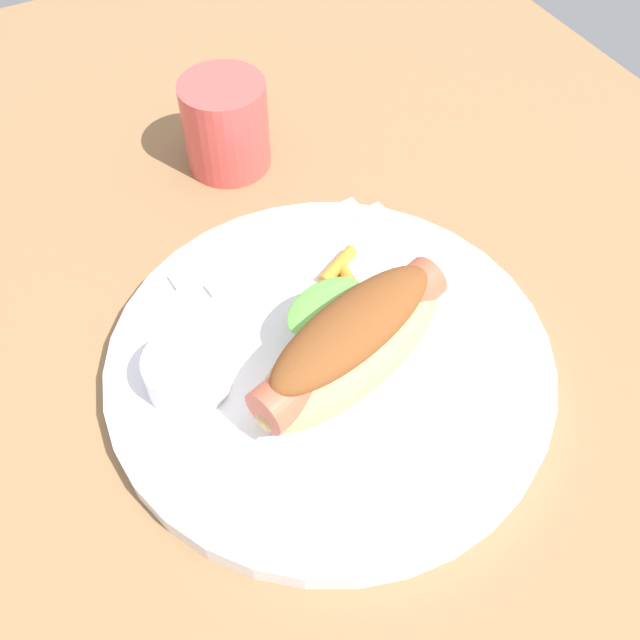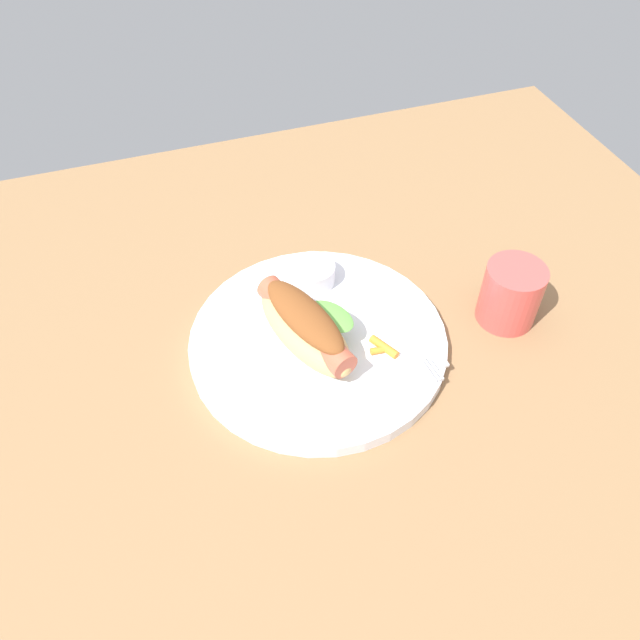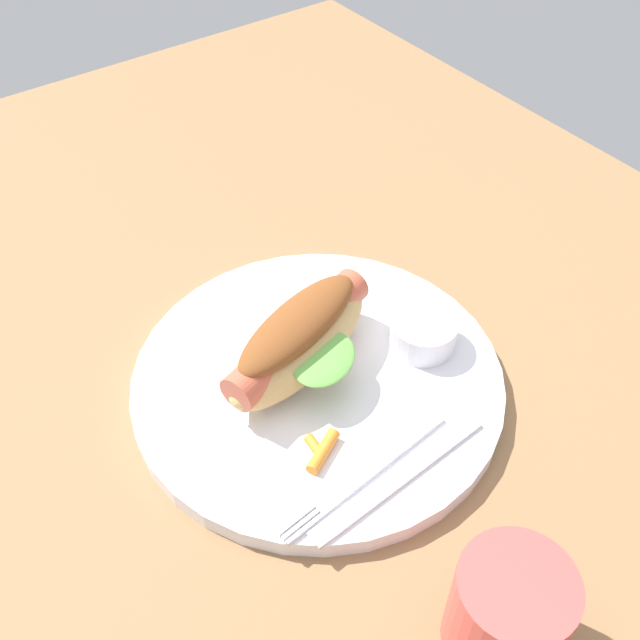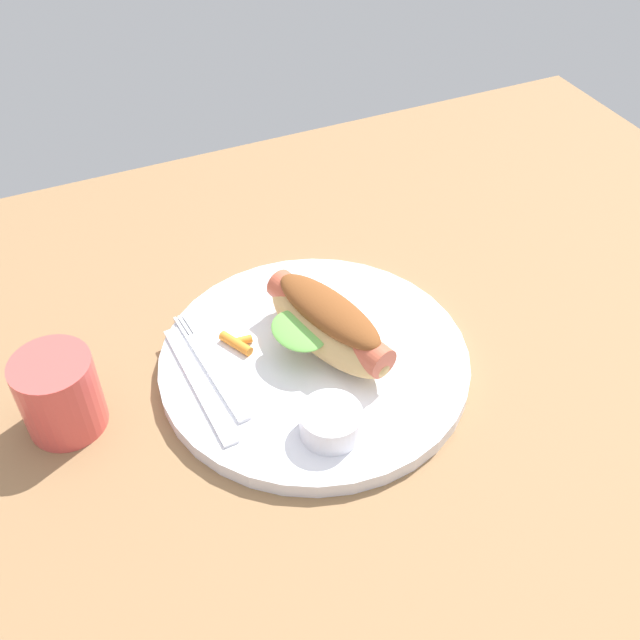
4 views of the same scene
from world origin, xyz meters
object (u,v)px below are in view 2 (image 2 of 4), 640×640
Objects in this scene: hot_dog at (305,326)px; knife at (411,319)px; drinking_cup at (511,294)px; plate at (318,342)px; carrot_garnish at (383,348)px; fork at (403,331)px; sauce_ramekin at (313,274)px.

hot_dog is 1.04× the size of knife.
drinking_cup is at bearing 77.56° from knife.
plate is 7.71cm from carrot_garnish.
knife is at bearing 71.13° from hot_dog.
carrot_garnish is at bearing 146.06° from plate.
knife is (-1.66, -1.44, -0.02)cm from fork.
sauce_ramekin is at bearing -104.79° from plate.
fork is at bearing 122.39° from sauce_ramekin.
sauce_ramekin reaches higher than plate.
knife is (-13.06, 0.36, -2.96)cm from hot_dog.
hot_dog is 4.42× the size of carrot_garnish.
fork is 2.20cm from knife.
hot_dog reaches higher than knife.
hot_dog is (1.77, 0.57, 3.94)cm from plate.
drinking_cup reaches higher than sauce_ramekin.
carrot_garnish is at bearing -59.84° from knife.
hot_dog reaches higher than sauce_ramekin.
fork and knife have the same top height.
drinking_cup is at bearing 150.33° from sauce_ramekin.
hot_dog is at bearing -95.05° from knife.
plate is 1.93× the size of fork.
knife is at bearing 175.30° from plate.
carrot_garnish is at bearing -66.40° from fork.
carrot_garnish is (4.98, 3.32, 0.28)cm from knife.
fork is 0.98× the size of knife.
drinking_cup is (-23.19, 2.81, 3.08)cm from plate.
hot_dog is 2.14× the size of drinking_cup.
hot_dog reaches higher than fork.
hot_dog is 1.07× the size of fork.
fork is (-11.40, 1.80, -2.94)cm from hot_dog.
knife is (-8.90, 9.97, -1.13)cm from sauce_ramekin.
carrot_garnish is 17.04cm from drinking_cup.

